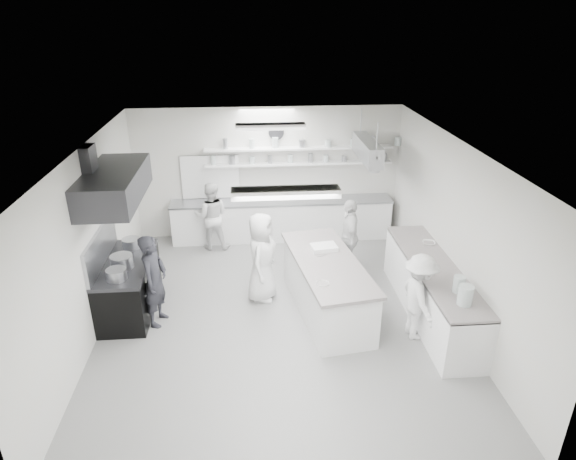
{
  "coord_description": "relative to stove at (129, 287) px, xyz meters",
  "views": [
    {
      "loc": [
        -0.43,
        -7.33,
        4.94
      ],
      "look_at": [
        0.23,
        0.6,
        1.37
      ],
      "focal_mm": 30.84,
      "sensor_mm": 36.0,
      "label": 1
    }
  ],
  "objects": [
    {
      "name": "wall_clock",
      "position": [
        2.8,
        3.06,
        2.0
      ],
      "size": [
        0.32,
        0.05,
        0.32
      ],
      "primitive_type": "cylinder",
      "rotation": [
        1.57,
        0.0,
        0.0
      ],
      "color": "silver",
      "rests_on": "wall_back"
    },
    {
      "name": "wall_left",
      "position": [
        -0.4,
        -0.4,
        1.05
      ],
      "size": [
        0.04,
        7.0,
        3.0
      ],
      "primitive_type": "cube",
      "color": "silver",
      "rests_on": "floor"
    },
    {
      "name": "shelf_upper",
      "position": [
        3.3,
        2.97,
        1.65
      ],
      "size": [
        4.2,
        0.26,
        0.04
      ],
      "primitive_type": "cube",
      "color": "white",
      "rests_on": "wall_back"
    },
    {
      "name": "floor",
      "position": [
        2.6,
        -0.4,
        -0.46
      ],
      "size": [
        6.0,
        7.0,
        0.02
      ],
      "primitive_type": "cube",
      "color": "gray",
      "rests_on": "ground"
    },
    {
      "name": "ceiling",
      "position": [
        2.6,
        -0.4,
        2.56
      ],
      "size": [
        6.0,
        7.0,
        0.02
      ],
      "primitive_type": "cube",
      "color": "silver",
      "rests_on": "wall_back"
    },
    {
      "name": "wall_back",
      "position": [
        2.6,
        3.1,
        1.05
      ],
      "size": [
        6.0,
        0.04,
        3.0
      ],
      "primitive_type": "cube",
      "color": "silver",
      "rests_on": "floor"
    },
    {
      "name": "cook_back",
      "position": [
        1.32,
        2.41,
        0.32
      ],
      "size": [
        0.78,
        0.62,
        1.54
      ],
      "primitive_type": "imported",
      "rotation": [
        0.0,
        0.0,
        -3.19
      ],
      "color": "white",
      "rests_on": "floor"
    },
    {
      "name": "bowl_island_a",
      "position": [
        3.37,
        -0.02,
        0.52
      ],
      "size": [
        0.31,
        0.31,
        0.06
      ],
      "primitive_type": "imported",
      "rotation": [
        0.0,
        0.0,
        0.42
      ],
      "color": "#A1A3AA",
      "rests_on": "prep_island"
    },
    {
      "name": "light_fixture_front",
      "position": [
        2.6,
        -2.2,
        2.49
      ],
      "size": [
        1.3,
        0.25,
        0.1
      ],
      "primitive_type": "cube",
      "color": "white",
      "rests_on": "ceiling"
    },
    {
      "name": "stove",
      "position": [
        0.0,
        0.0,
        0.0
      ],
      "size": [
        0.8,
        1.8,
        0.9
      ],
      "primitive_type": "cube",
      "color": "black",
      "rests_on": "floor"
    },
    {
      "name": "pass_through_window",
      "position": [
        1.3,
        3.08,
        1.0
      ],
      "size": [
        1.3,
        0.04,
        1.0
      ],
      "primitive_type": "cube",
      "color": "black",
      "rests_on": "wall_back"
    },
    {
      "name": "bowl_island_b",
      "position": [
        3.27,
        -1.07,
        0.52
      ],
      "size": [
        0.24,
        0.24,
        0.06
      ],
      "primitive_type": "imported",
      "rotation": [
        0.0,
        0.0,
        -0.17
      ],
      "color": "white",
      "rests_on": "prep_island"
    },
    {
      "name": "back_counter",
      "position": [
        2.9,
        2.8,
        0.01
      ],
      "size": [
        5.0,
        0.6,
        0.92
      ],
      "primitive_type": "cube",
      "color": "white",
      "rests_on": "floor"
    },
    {
      "name": "cook_stove",
      "position": [
        0.55,
        -0.43,
        0.36
      ],
      "size": [
        0.52,
        0.67,
        1.63
      ],
      "primitive_type": "imported",
      "rotation": [
        0.0,
        0.0,
        1.33
      ],
      "color": "#23232A",
      "rests_on": "floor"
    },
    {
      "name": "light_fixture_rear",
      "position": [
        2.6,
        1.4,
        2.49
      ],
      "size": [
        1.3,
        0.25,
        0.1
      ],
      "primitive_type": "cube",
      "color": "white",
      "rests_on": "ceiling"
    },
    {
      "name": "right_counter",
      "position": [
        5.25,
        -0.6,
        0.02
      ],
      "size": [
        0.74,
        3.3,
        0.94
      ],
      "primitive_type": "cube",
      "color": "white",
      "rests_on": "floor"
    },
    {
      "name": "exhaust_hood",
      "position": [
        0.0,
        -0.0,
        1.9
      ],
      "size": [
        0.85,
        2.0,
        0.5
      ],
      "primitive_type": "cube",
      "color": "#2B2B2F",
      "rests_on": "wall_left"
    },
    {
      "name": "shelf_lower",
      "position": [
        3.3,
        2.97,
        1.3
      ],
      "size": [
        4.2,
        0.26,
        0.04
      ],
      "primitive_type": "cube",
      "color": "white",
      "rests_on": "wall_back"
    },
    {
      "name": "cook_island_right",
      "position": [
        4.13,
        1.11,
        0.33
      ],
      "size": [
        0.45,
        0.94,
        1.55
      ],
      "primitive_type": "imported",
      "rotation": [
        0.0,
        0.0,
        -1.65
      ],
      "color": "white",
      "rests_on": "floor"
    },
    {
      "name": "pot_rack",
      "position": [
        4.6,
        2.0,
        1.85
      ],
      "size": [
        0.3,
        1.6,
        0.4
      ],
      "primitive_type": "cube",
      "color": "#A1A3AA",
      "rests_on": "ceiling"
    },
    {
      "name": "cook_right",
      "position": [
        4.8,
        -1.18,
        0.29
      ],
      "size": [
        0.64,
        1.0,
        1.48
      ],
      "primitive_type": "imported",
      "rotation": [
        0.0,
        0.0,
        1.67
      ],
      "color": "white",
      "rests_on": "floor"
    },
    {
      "name": "wall_right",
      "position": [
        5.6,
        -0.4,
        1.05
      ],
      "size": [
        0.04,
        7.0,
        3.0
      ],
      "primitive_type": "cube",
      "color": "silver",
      "rests_on": "floor"
    },
    {
      "name": "prep_island",
      "position": [
        3.46,
        -0.31,
        0.02
      ],
      "size": [
        1.33,
        2.66,
        0.94
      ],
      "primitive_type": "cube",
      "rotation": [
        0.0,
        0.0,
        0.15
      ],
      "color": "white",
      "rests_on": "floor"
    },
    {
      "name": "bowl_right",
      "position": [
        5.45,
        0.27,
        0.52
      ],
      "size": [
        0.29,
        0.29,
        0.06
      ],
      "primitive_type": "imported",
      "rotation": [
        0.0,
        0.0,
        -0.25
      ],
      "color": "white",
      "rests_on": "right_counter"
    },
    {
      "name": "stove_pot",
      "position": [
        0.0,
        -0.21,
        0.6
      ],
      "size": [
        0.37,
        0.37,
        0.27
      ],
      "primitive_type": "cylinder",
      "color": "#A1A3AA",
      "rests_on": "stove"
    },
    {
      "name": "cook_island_left",
      "position": [
        2.35,
        0.2,
        0.39
      ],
      "size": [
        0.74,
        0.94,
        1.68
      ],
      "primitive_type": "imported",
      "rotation": [
        0.0,
        0.0,
        1.29
      ],
      "color": "white",
      "rests_on": "floor"
    },
    {
      "name": "wall_front",
      "position": [
        2.6,
        -3.9,
        1.05
      ],
      "size": [
        6.0,
        0.04,
        3.0
      ],
      "primitive_type": "cube",
      "color": "silver",
      "rests_on": "floor"
    }
  ]
}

